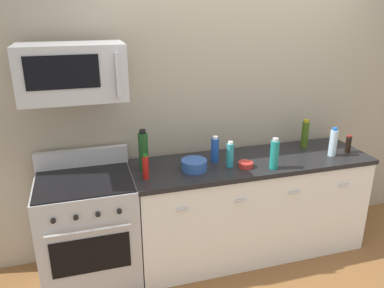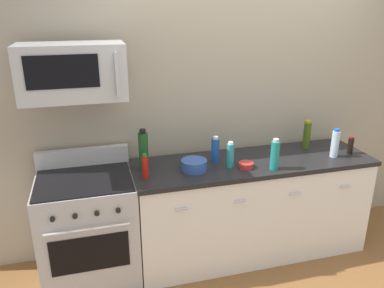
{
  "view_description": "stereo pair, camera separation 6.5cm",
  "coord_description": "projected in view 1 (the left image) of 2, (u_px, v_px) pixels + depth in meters",
  "views": [
    {
      "loc": [
        -1.4,
        -2.83,
        2.2
      ],
      "look_at": [
        -0.57,
        -0.05,
        1.15
      ],
      "focal_mm": 35.83,
      "sensor_mm": 36.0,
      "label": 1
    },
    {
      "loc": [
        -1.34,
        -2.84,
        2.2
      ],
      "look_at": [
        -0.57,
        -0.05,
        1.15
      ],
      "focal_mm": 35.83,
      "sensor_mm": 36.0,
      "label": 2
    }
  ],
  "objects": [
    {
      "name": "bottle_hot_sauce_red",
      "position": [
        146.0,
        167.0,
        2.97
      ],
      "size": [
        0.05,
        0.05,
        0.2
      ],
      "color": "#B21914",
      "rests_on": "countertop_slab"
    },
    {
      "name": "bottle_dish_soap",
      "position": [
        230.0,
        155.0,
        3.19
      ],
      "size": [
        0.06,
        0.06,
        0.22
      ],
      "color": "teal",
      "rests_on": "countertop_slab"
    },
    {
      "name": "bowl_blue_mixing",
      "position": [
        194.0,
        165.0,
        3.14
      ],
      "size": [
        0.21,
        0.21,
        0.09
      ],
      "color": "#2D519E",
      "rests_on": "countertop_slab"
    },
    {
      "name": "back_wall",
      "position": [
        236.0,
        101.0,
        3.58
      ],
      "size": [
        5.21,
        0.1,
        2.7
      ],
      "primitive_type": "cube",
      "color": "#9E937F",
      "rests_on": "ground_plane"
    },
    {
      "name": "bowl_red_small",
      "position": [
        246.0,
        164.0,
        3.2
      ],
      "size": [
        0.12,
        0.12,
        0.05
      ],
      "color": "#B72D28",
      "rests_on": "countertop_slab"
    },
    {
      "name": "microwave",
      "position": [
        72.0,
        72.0,
        2.73
      ],
      "size": [
        0.74,
        0.44,
        0.4
      ],
      "color": "#B7BABF"
    },
    {
      "name": "bottle_wine_green",
      "position": [
        143.0,
        151.0,
        3.1
      ],
      "size": [
        0.08,
        0.08,
        0.35
      ],
      "color": "#19471E",
      "rests_on": "countertop_slab"
    },
    {
      "name": "counter_unit",
      "position": [
        250.0,
        206.0,
        3.52
      ],
      "size": [
        2.12,
        0.66,
        0.92
      ],
      "color": "white",
      "rests_on": "ground_plane"
    },
    {
      "name": "ground_plane",
      "position": [
        248.0,
        248.0,
        3.68
      ],
      "size": [
        6.26,
        6.26,
        0.0
      ],
      "primitive_type": "plane",
      "color": "brown"
    },
    {
      "name": "bottle_water_clear",
      "position": [
        333.0,
        143.0,
        3.42
      ],
      "size": [
        0.07,
        0.07,
        0.26
      ],
      "color": "silver",
      "rests_on": "countertop_slab"
    },
    {
      "name": "bottle_soda_blue",
      "position": [
        215.0,
        150.0,
        3.29
      ],
      "size": [
        0.07,
        0.07,
        0.23
      ],
      "color": "#1E4CA5",
      "rests_on": "countertop_slab"
    },
    {
      "name": "range_oven",
      "position": [
        89.0,
        230.0,
        3.13
      ],
      "size": [
        0.76,
        0.69,
        1.07
      ],
      "color": "#B7BABF",
      "rests_on": "ground_plane"
    },
    {
      "name": "bottle_sparkling_teal",
      "position": [
        274.0,
        154.0,
        3.15
      ],
      "size": [
        0.07,
        0.07,
        0.27
      ],
      "color": "#197F7A",
      "rests_on": "countertop_slab"
    },
    {
      "name": "bottle_soy_sauce_dark",
      "position": [
        348.0,
        144.0,
        3.51
      ],
      "size": [
        0.05,
        0.05,
        0.17
      ],
      "color": "black",
      "rests_on": "countertop_slab"
    },
    {
      "name": "bottle_olive_oil",
      "position": [
        305.0,
        134.0,
        3.61
      ],
      "size": [
        0.07,
        0.07,
        0.28
      ],
      "color": "#385114",
      "rests_on": "countertop_slab"
    }
  ]
}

